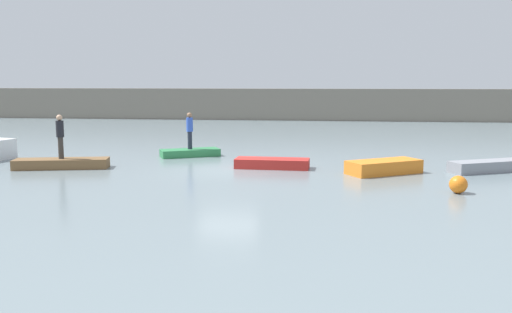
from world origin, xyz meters
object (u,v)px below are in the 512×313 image
(rowboat_grey, at_px, (494,166))
(person_dark_shirt, at_px, (60,134))
(rowboat_brown, at_px, (62,164))
(rowboat_green, at_px, (190,153))
(rowboat_orange, at_px, (384,167))
(person_blue_shirt, at_px, (190,129))
(rowboat_red, at_px, (272,163))
(mooring_buoy, at_px, (458,184))

(rowboat_grey, relative_size, person_dark_shirt, 2.10)
(rowboat_brown, xyz_separation_m, rowboat_grey, (17.99, 1.50, 0.02))
(rowboat_green, relative_size, rowboat_orange, 0.94)
(rowboat_green, xyz_separation_m, rowboat_grey, (13.48, -2.79, 0.05))
(person_blue_shirt, relative_size, person_dark_shirt, 0.96)
(rowboat_red, distance_m, person_blue_shirt, 5.47)
(person_blue_shirt, height_order, person_dark_shirt, person_dark_shirt)
(person_dark_shirt, bearing_deg, rowboat_green, 43.55)
(rowboat_orange, bearing_deg, rowboat_red, 138.42)
(rowboat_brown, distance_m, rowboat_grey, 18.06)
(rowboat_red, height_order, rowboat_grey, rowboat_grey)
(rowboat_green, bearing_deg, rowboat_brown, -163.47)
(mooring_buoy, bearing_deg, person_blue_shirt, 145.66)
(rowboat_brown, height_order, mooring_buoy, mooring_buoy)
(person_blue_shirt, distance_m, person_dark_shirt, 6.23)
(person_blue_shirt, xyz_separation_m, mooring_buoy, (10.98, -7.50, -1.07))
(rowboat_orange, relative_size, person_dark_shirt, 1.62)
(rowboat_brown, xyz_separation_m, mooring_buoy, (15.49, -3.21, 0.09))
(rowboat_red, xyz_separation_m, rowboat_orange, (4.58, -0.78, 0.06))
(rowboat_orange, distance_m, person_blue_shirt, 9.80)
(rowboat_red, height_order, mooring_buoy, mooring_buoy)
(rowboat_green, distance_m, person_blue_shirt, 1.19)
(rowboat_brown, height_order, person_blue_shirt, person_blue_shirt)
(person_blue_shirt, bearing_deg, rowboat_red, -35.43)
(rowboat_green, height_order, rowboat_orange, rowboat_orange)
(person_blue_shirt, bearing_deg, rowboat_grey, -11.71)
(rowboat_grey, height_order, person_dark_shirt, person_dark_shirt)
(person_dark_shirt, bearing_deg, rowboat_grey, 4.76)
(rowboat_brown, xyz_separation_m, person_blue_shirt, (4.52, 4.29, 1.16))
(rowboat_green, distance_m, rowboat_orange, 9.74)
(rowboat_brown, relative_size, rowboat_orange, 1.28)
(rowboat_orange, height_order, mooring_buoy, mooring_buoy)
(person_blue_shirt, distance_m, mooring_buoy, 13.34)
(rowboat_red, relative_size, person_blue_shirt, 1.74)
(mooring_buoy, bearing_deg, rowboat_brown, 168.31)
(rowboat_green, xyz_separation_m, mooring_buoy, (10.98, -7.50, 0.12))
(person_dark_shirt, xyz_separation_m, mooring_buoy, (15.49, -3.21, -1.17))
(person_blue_shirt, bearing_deg, rowboat_orange, -23.45)
(rowboat_green, height_order, person_dark_shirt, person_dark_shirt)
(rowboat_orange, xyz_separation_m, mooring_buoy, (2.04, -3.62, 0.03))
(rowboat_brown, relative_size, mooring_buoy, 6.51)
(rowboat_green, height_order, mooring_buoy, mooring_buoy)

